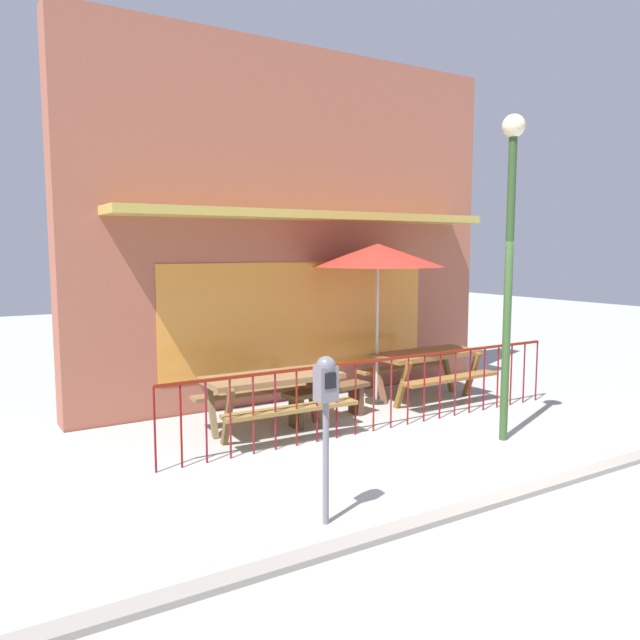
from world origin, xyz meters
TOP-DOWN VIEW (x-y plane):
  - ground at (0.00, 0.00)m, footprint 40.00×40.00m
  - pub_storefront at (0.00, 4.19)m, footprint 7.32×1.28m
  - patio_fence_front at (-0.00, 1.86)m, footprint 6.17×0.04m
  - picnic_table_left at (-1.31, 2.50)m, footprint 1.84×1.42m
  - picnic_table_right at (1.62, 2.82)m, footprint 1.84×1.41m
  - patio_umbrella at (0.84, 3.10)m, footprint 2.03×2.03m
  - patio_bench at (-0.40, 2.61)m, footprint 1.43×0.54m
  - parking_meter_near at (-2.19, -0.18)m, footprint 0.18×0.17m
  - street_lamp at (1.03, 0.69)m, footprint 0.28×0.28m
  - curb_edge at (0.00, -0.65)m, footprint 10.25×0.20m

SIDE VIEW (x-z plane):
  - ground at x=0.00m, z-range 0.00..0.00m
  - curb_edge at x=0.00m, z-range -0.06..0.06m
  - patio_bench at x=-0.40m, z-range 0.11..0.59m
  - picnic_table_left at x=-1.31m, z-range 0.21..1.01m
  - picnic_table_right at x=1.62m, z-range 0.21..1.01m
  - patio_fence_front at x=0.00m, z-range 0.18..1.15m
  - parking_meter_near at x=-2.19m, z-range 0.41..1.91m
  - patio_umbrella at x=0.84m, z-range 1.05..3.54m
  - street_lamp at x=1.03m, z-range 0.61..4.63m
  - pub_storefront at x=0.00m, z-range -0.01..5.51m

